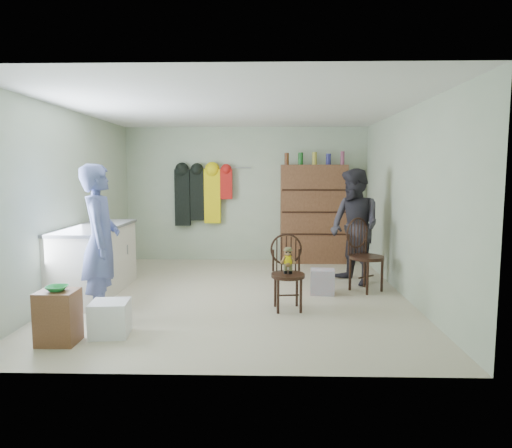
{
  "coord_description": "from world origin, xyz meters",
  "views": [
    {
      "loc": [
        0.41,
        -6.08,
        1.66
      ],
      "look_at": [
        0.25,
        0.2,
        0.95
      ],
      "focal_mm": 32.0,
      "sensor_mm": 36.0,
      "label": 1
    }
  ],
  "objects_px": {
    "counter": "(95,260)",
    "chair_far": "(363,252)",
    "chair_front": "(287,267)",
    "dresser": "(313,214)"
  },
  "relations": [
    {
      "from": "chair_far",
      "to": "dresser",
      "type": "xyz_separation_m",
      "value": [
        -0.51,
        2.01,
        0.36
      ]
    },
    {
      "from": "counter",
      "to": "chair_far",
      "type": "distance_m",
      "value": 3.72
    },
    {
      "from": "chair_far",
      "to": "dresser",
      "type": "bearing_deg",
      "value": 66.79
    },
    {
      "from": "counter",
      "to": "chair_front",
      "type": "height_order",
      "value": "counter"
    },
    {
      "from": "dresser",
      "to": "chair_far",
      "type": "bearing_deg",
      "value": -75.72
    },
    {
      "from": "counter",
      "to": "chair_far",
      "type": "bearing_deg",
      "value": 4.39
    },
    {
      "from": "counter",
      "to": "chair_front",
      "type": "distance_m",
      "value": 2.68
    },
    {
      "from": "counter",
      "to": "dresser",
      "type": "distance_m",
      "value": 3.96
    },
    {
      "from": "chair_front",
      "to": "dresser",
      "type": "xyz_separation_m",
      "value": [
        0.6,
        2.94,
        0.39
      ]
    },
    {
      "from": "chair_far",
      "to": "counter",
      "type": "bearing_deg",
      "value": 146.9
    }
  ]
}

